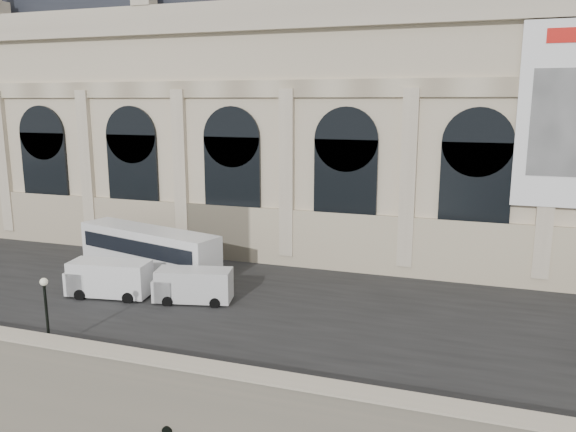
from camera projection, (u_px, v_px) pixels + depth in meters
name	position (u px, v px, depth m)	size (l,w,h in m)	color
quay	(317.00, 259.00, 61.67)	(160.00, 70.00, 6.00)	#7A6F5E
street	(240.00, 293.00, 41.56)	(160.00, 24.00, 0.06)	#2D2D2D
parapet	(137.00, 365.00, 29.00)	(160.00, 1.40, 1.21)	#7A6F5E
museum	(250.00, 104.00, 56.33)	(69.00, 18.70, 29.10)	beige
bus_left	(149.00, 250.00, 45.44)	(13.58, 6.08, 3.93)	silver
van_b	(106.00, 279.00, 40.72)	(6.24, 3.13, 2.66)	white
van_c	(190.00, 286.00, 39.57)	(5.76, 3.22, 2.42)	silver
lamp_right	(47.00, 315.00, 31.67)	(0.44, 0.44, 4.33)	black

